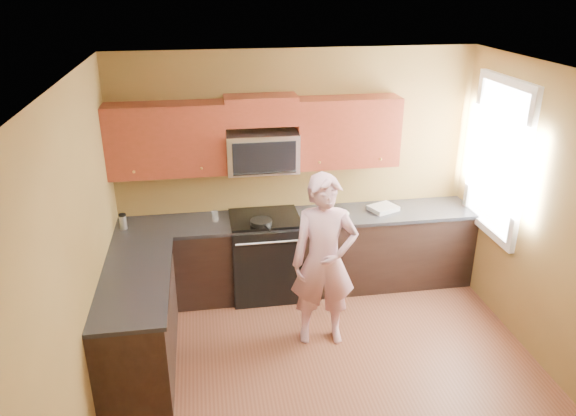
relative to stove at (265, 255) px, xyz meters
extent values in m
plane|color=brown|center=(0.40, -1.68, -0.47)|extent=(4.00, 4.00, 0.00)
plane|color=white|center=(0.40, -1.68, 2.23)|extent=(4.00, 4.00, 0.00)
plane|color=brown|center=(0.40, 0.32, 0.88)|extent=(4.00, 0.00, 4.00)
plane|color=brown|center=(-1.60, -1.68, 0.88)|extent=(0.00, 4.00, 4.00)
plane|color=brown|center=(2.40, -1.68, 0.88)|extent=(0.00, 4.00, 4.00)
cube|color=black|center=(0.40, 0.02, -0.03)|extent=(4.00, 0.60, 0.88)
cube|color=black|center=(-1.30, -1.08, -0.03)|extent=(0.60, 1.60, 0.88)
cube|color=black|center=(0.40, 0.01, 0.43)|extent=(4.00, 0.62, 0.04)
cube|color=black|center=(-1.29, -1.08, 0.43)|extent=(0.62, 1.60, 0.04)
cube|color=maroon|center=(0.00, 0.16, 1.62)|extent=(0.76, 0.33, 0.30)
imported|color=#D16888|center=(0.46, -0.96, 0.40)|extent=(0.68, 0.48, 1.74)
cube|color=#B27F47|center=(0.70, -0.21, 0.45)|extent=(0.14, 0.14, 0.01)
ellipsoid|color=silver|center=(0.57, -0.23, 0.48)|extent=(0.14, 0.15, 0.06)
ellipsoid|color=silver|center=(0.88, -0.06, 0.48)|extent=(0.15, 0.16, 0.07)
cube|color=silver|center=(1.37, 0.04, 0.47)|extent=(0.37, 0.34, 0.05)
cylinder|color=silver|center=(-0.54, 0.04, 0.51)|extent=(0.08, 0.08, 0.12)
camera|label=1|loc=(-0.62, -5.45, 2.91)|focal=34.15mm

